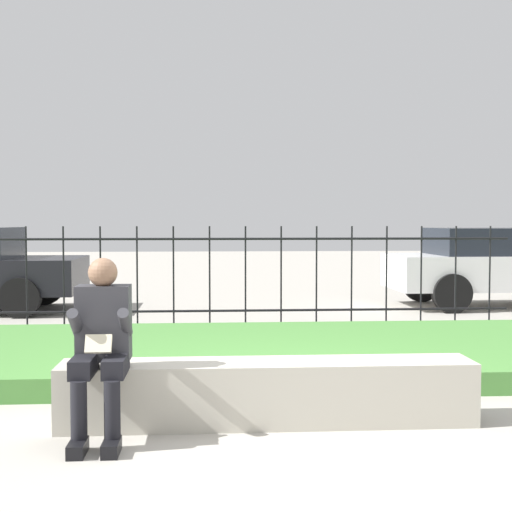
{
  "coord_description": "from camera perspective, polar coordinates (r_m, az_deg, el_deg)",
  "views": [
    {
      "loc": [
        -0.53,
        -5.32,
        1.54
      ],
      "look_at": [
        0.1,
        3.81,
        1.08
      ],
      "focal_mm": 50.0,
      "sensor_mm": 36.0,
      "label": 1
    }
  ],
  "objects": [
    {
      "name": "ground_plane",
      "position": [
        5.57,
        1.72,
        -13.24
      ],
      "size": [
        60.0,
        60.0,
        0.0
      ],
      "primitive_type": "plane",
      "color": "#A8A399"
    },
    {
      "name": "stone_bench",
      "position": [
        5.51,
        0.95,
        -11.12
      ],
      "size": [
        3.13,
        0.47,
        0.48
      ],
      "color": "#B7B2A3",
      "rests_on": "ground_plane"
    },
    {
      "name": "person_seated_reader",
      "position": [
        5.18,
        -12.25,
        -6.56
      ],
      "size": [
        0.42,
        0.73,
        1.28
      ],
      "color": "black",
      "rests_on": "ground_plane"
    },
    {
      "name": "grass_berm",
      "position": [
        7.78,
        0.03,
        -7.78
      ],
      "size": [
        9.43,
        3.21,
        0.21
      ],
      "color": "#4C893D",
      "rests_on": "ground_plane"
    },
    {
      "name": "iron_fence",
      "position": [
        9.85,
        -0.85,
        -1.66
      ],
      "size": [
        7.43,
        0.03,
        1.46
      ],
      "color": "black",
      "rests_on": "ground_plane"
    },
    {
      "name": "car_parked_right",
      "position": [
        13.51,
        19.11,
        -0.64
      ],
      "size": [
        4.12,
        1.89,
        1.41
      ],
      "rotation": [
        0.0,
        0.0,
        0.01
      ],
      "color": "silver",
      "rests_on": "ground_plane"
    }
  ]
}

